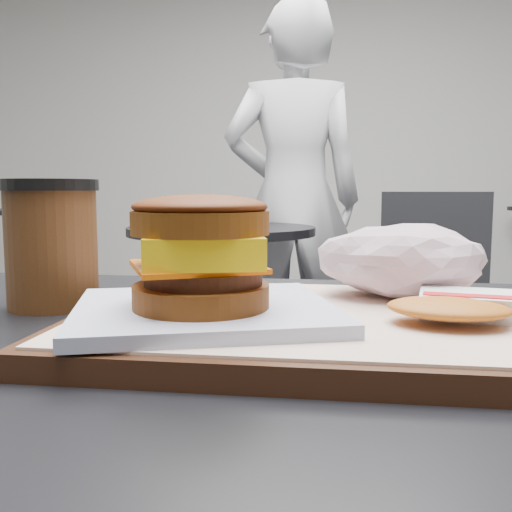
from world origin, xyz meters
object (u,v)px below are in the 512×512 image
at_px(coffee_cup, 52,239).
at_px(neighbor_chair, 400,288).
at_px(patron, 293,199).
at_px(breakfast_sandwich, 202,267).
at_px(hash_brown, 467,306).
at_px(crumpled_wrapper, 402,260).
at_px(neighbor_table, 222,279).
at_px(serving_tray, 318,324).

bearing_deg(coffee_cup, neighbor_chair, 72.91).
distance_m(coffee_cup, neighbor_chair, 1.80).
bearing_deg(patron, breakfast_sandwich, 84.89).
relative_size(coffee_cup, neighbor_chair, 0.14).
bearing_deg(patron, coffee_cup, 79.92).
distance_m(hash_brown, patron, 2.13).
distance_m(crumpled_wrapper, patron, 2.03).
distance_m(breakfast_sandwich, hash_brown, 0.20).
height_order(crumpled_wrapper, neighbor_chair, neighbor_chair).
xyz_separation_m(coffee_cup, patron, (0.08, 2.01, 0.01)).
bearing_deg(neighbor_table, hash_brown, -72.46).
xyz_separation_m(crumpled_wrapper, neighbor_table, (-0.49, 1.56, -0.27)).
relative_size(coffee_cup, neighbor_table, 0.17).
xyz_separation_m(crumpled_wrapper, neighbor_chair, (0.18, 1.69, -0.31)).
bearing_deg(neighbor_chair, serving_tray, -98.26).
relative_size(hash_brown, neighbor_chair, 0.14).
distance_m(hash_brown, neighbor_table, 1.75).
xyz_separation_m(serving_tray, crumpled_wrapper, (0.07, 0.08, 0.04)).
height_order(neighbor_table, neighbor_chair, neighbor_chair).
xyz_separation_m(crumpled_wrapper, patron, (-0.25, 2.01, 0.02)).
bearing_deg(serving_tray, hash_brown, -8.41).
bearing_deg(hash_brown, neighbor_table, 107.54).
xyz_separation_m(serving_tray, breakfast_sandwich, (-0.08, -0.04, 0.05)).
xyz_separation_m(hash_brown, patron, (-0.29, 2.11, 0.05)).
distance_m(hash_brown, crumpled_wrapper, 0.10).
xyz_separation_m(serving_tray, neighbor_chair, (0.26, 1.77, -0.27)).
bearing_deg(breakfast_sandwich, coffee_cup, 146.65).
height_order(hash_brown, coffee_cup, coffee_cup).
distance_m(breakfast_sandwich, patron, 2.13).
xyz_separation_m(breakfast_sandwich, crumpled_wrapper, (0.16, 0.12, -0.01)).
bearing_deg(neighbor_table, breakfast_sandwich, -78.89).
relative_size(crumpled_wrapper, neighbor_table, 0.20).
bearing_deg(hash_brown, breakfast_sandwich, -172.72).
bearing_deg(breakfast_sandwich, neighbor_table, 101.11).
distance_m(breakfast_sandwich, crumpled_wrapper, 0.20).
xyz_separation_m(serving_tray, patron, (-0.18, 2.09, 0.07)).
distance_m(coffee_cup, patron, 2.01).
xyz_separation_m(hash_brown, coffee_cup, (-0.37, 0.09, 0.04)).
xyz_separation_m(coffee_cup, neighbor_chair, (0.52, 1.69, -0.33)).
relative_size(serving_tray, neighbor_chair, 0.43).
distance_m(neighbor_chair, patron, 0.64).
relative_size(serving_tray, hash_brown, 3.03).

